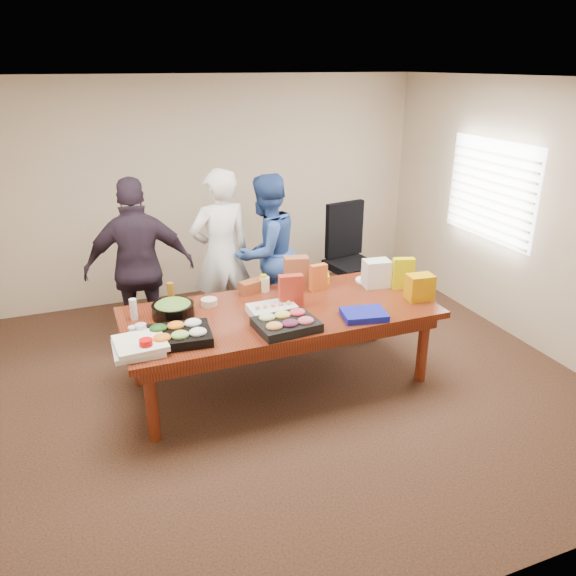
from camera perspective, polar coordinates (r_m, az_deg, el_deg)
name	(u,v)px	position (r m, az deg, el deg)	size (l,w,h in m)	color
floor	(281,382)	(5.35, -0.74, -9.68)	(5.50, 5.00, 0.02)	#47301E
ceiling	(279,77)	(4.55, -0.92, 20.86)	(5.50, 5.00, 0.02)	white
wall_back	(210,189)	(7.10, -8.04, 10.06)	(5.50, 0.04, 2.70)	beige
wall_front	(466,398)	(2.79, 17.89, -10.75)	(5.50, 0.04, 2.70)	beige
wall_right	(530,216)	(6.25, 23.67, 6.77)	(0.04, 5.00, 2.70)	beige
window_panel	(490,190)	(6.63, 20.11, 9.41)	(0.03, 1.40, 1.10)	white
window_blinds	(487,191)	(6.60, 19.84, 9.40)	(0.04, 1.36, 1.00)	beige
conference_table	(281,347)	(5.16, -0.76, -6.04)	(2.80, 1.20, 0.75)	#4C1C0F
office_chair	(352,261)	(6.67, 6.64, 2.75)	(0.62, 0.62, 1.22)	black
person_center	(221,255)	(5.95, -6.91, 3.43)	(0.67, 0.44, 1.84)	white
person_right	(266,253)	(6.13, -2.26, 3.66)	(0.84, 0.66, 1.74)	#2C4C99
person_left	(140,268)	(5.71, -15.00, 1.97)	(1.07, 0.45, 1.83)	black
veggie_tray	(178,336)	(4.53, -11.22, -4.86)	(0.51, 0.40, 0.08)	black
fruit_tray	(286,325)	(4.63, -0.18, -3.78)	(0.50, 0.39, 0.08)	black
sheet_cake	(273,310)	(4.89, -1.54, -2.32)	(0.42, 0.31, 0.07)	silver
salad_bowl	(173,310)	(4.94, -11.73, -2.27)	(0.37, 0.37, 0.12)	black
chip_bag_blue	(364,314)	(4.88, 7.83, -2.71)	(0.38, 0.28, 0.06)	#11189C
chip_bag_red	(291,291)	(4.98, 0.30, -0.36)	(0.22, 0.09, 0.31)	#B02F1E
chip_bag_yellow	(403,273)	(5.53, 11.76, 1.48)	(0.21, 0.08, 0.31)	#D5DB02
chip_bag_orange	(318,277)	(5.39, 3.13, 1.11)	(0.17, 0.07, 0.26)	#CF5D22
mayo_jar	(265,284)	(5.37, -2.42, 0.40)	(0.09, 0.09, 0.14)	#E7EDCE
mustard_bottle	(264,283)	(5.36, -2.53, 0.52)	(0.06, 0.06, 0.17)	#DDBE08
dressing_bottle	(171,293)	(5.20, -11.96, -0.51)	(0.06, 0.06, 0.20)	brown
ranch_bottle	(134,309)	(4.95, -15.61, -2.12)	(0.06, 0.06, 0.19)	silver
banana_bunch	(317,278)	(5.61, 2.95, 1.00)	(0.25, 0.15, 0.08)	yellow
bread_loaf	(254,286)	(5.37, -3.54, 0.21)	(0.29, 0.13, 0.12)	brown
kraft_bag	(296,272)	(5.46, 0.84, 1.68)	(0.23, 0.14, 0.31)	brown
red_cup	(146,347)	(4.35, -14.36, -5.94)	(0.10, 0.10, 0.13)	red
clear_cup_a	(141,331)	(4.62, -14.86, -4.32)	(0.09, 0.09, 0.12)	silver
clear_cup_b	(133,332)	(4.65, -15.65, -4.41)	(0.07, 0.07, 0.10)	silver
pizza_box_lower	(138,348)	(4.45, -15.16, -5.99)	(0.38, 0.38, 0.04)	white
pizza_box_upper	(140,343)	(4.42, -14.96, -5.53)	(0.38, 0.38, 0.04)	white
plate_a	(369,280)	(5.70, 8.31, 0.78)	(0.27, 0.27, 0.02)	white
plate_b	(314,283)	(5.58, 2.71, 0.52)	(0.24, 0.24, 0.01)	white
dip_bowl_a	(288,294)	(5.26, -0.01, -0.58)	(0.14, 0.14, 0.05)	silver
dip_bowl_b	(209,302)	(5.12, -8.12, -1.44)	(0.15, 0.15, 0.06)	beige
grocery_bag_white	(376,273)	(5.54, 9.08, 1.50)	(0.25, 0.18, 0.27)	white
grocery_bag_yellow	(420,287)	(5.31, 13.40, 0.09)	(0.24, 0.17, 0.24)	#DD9902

